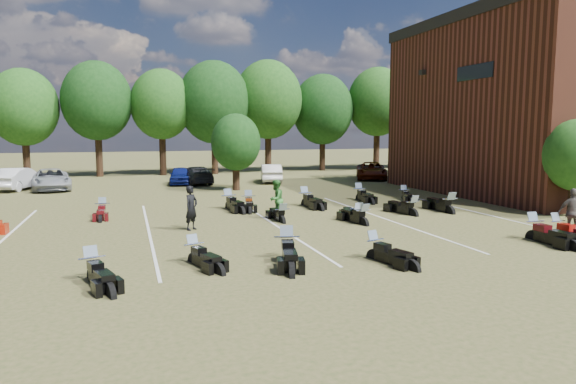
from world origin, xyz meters
name	(u,v)px	position (x,y,z in m)	size (l,w,h in m)	color
ground	(373,234)	(0.00, 0.00, 0.00)	(160.00, 160.00, 0.00)	brown
car_1	(19,179)	(-15.48, 19.90, 0.72)	(1.53, 4.39, 1.45)	silver
car_2	(51,179)	(-13.49, 19.18, 0.69)	(2.29, 4.96, 1.38)	#93969B
car_3	(196,175)	(-4.03, 20.02, 0.64)	(1.79, 4.41, 1.28)	black
car_4	(180,175)	(-5.10, 20.21, 0.63)	(1.50, 3.72, 1.27)	navy
car_5	(271,173)	(1.51, 19.71, 0.68)	(1.43, 4.10, 1.35)	#BAB9B5
car_6	(371,171)	(9.76, 19.64, 0.68)	(2.25, 4.88, 1.36)	#531504
car_7	(432,169)	(14.54, 18.54, 0.77)	(2.16, 5.31, 1.54)	#3B3A40
person_black	(191,208)	(-6.38, 2.83, 0.87)	(0.63, 0.42, 1.73)	black
person_green	(276,199)	(-2.54, 4.34, 0.86)	(0.83, 0.65, 1.72)	#2E702A
person_grey	(573,213)	(6.63, -2.69, 0.89)	(1.05, 0.44, 1.79)	#5C564F
motorcycle_1	(93,280)	(-9.66, -3.22, 0.00)	(0.70, 2.21, 1.23)	black
motorcycle_2	(194,263)	(-6.93, -2.23, 0.00)	(0.66, 2.07, 1.15)	black
motorcycle_3	(287,259)	(-4.19, -2.61, 0.00)	(0.79, 2.48, 1.38)	black
motorcycle_4	(374,259)	(-1.66, -3.41, 0.00)	(0.68, 2.13, 1.19)	black
motorcycle_5	(534,240)	(4.99, -2.62, 0.00)	(0.77, 2.42, 1.35)	black
motorcycle_6	(556,238)	(5.99, -2.64, 0.00)	(0.72, 2.25, 1.26)	#470A0D
motorcycle_9	(282,223)	(-2.56, 3.27, 0.00)	(0.66, 2.06, 1.15)	black
motorcycle_10	(358,223)	(0.47, 2.35, 0.00)	(0.68, 2.14, 1.19)	black
motorcycle_11	(364,225)	(0.46, 1.74, 0.00)	(0.71, 2.23, 1.24)	black
motorcycle_12	(450,213)	(5.59, 3.23, 0.00)	(0.80, 2.52, 1.40)	black
motorcycle_13	(413,216)	(3.60, 3.18, 0.00)	(0.75, 2.36, 1.32)	black
motorcycle_14	(103,216)	(-9.84, 7.27, 0.00)	(0.67, 2.11, 1.18)	#45090D
motorcycle_16	(229,209)	(-3.98, 7.77, 0.00)	(0.78, 2.44, 1.36)	black
motorcycle_17	(249,208)	(-3.02, 7.58, 0.00)	(0.72, 2.26, 1.26)	black
motorcycle_18	(305,206)	(-0.02, 7.64, 0.00)	(0.78, 2.44, 1.36)	black
motorcycle_19	(359,200)	(3.56, 8.76, 0.00)	(0.75, 2.36, 1.31)	black
motorcycle_20	(404,199)	(6.05, 8.20, 0.00)	(0.63, 1.99, 1.11)	black
tree_line	(216,103)	(-1.00, 29.00, 6.31)	(56.00, 6.00, 9.79)	black
young_tree_near_building	(576,155)	(10.50, 1.00, 2.75)	(2.80, 2.80, 4.16)	black
young_tree_midfield	(236,142)	(-2.00, 15.50, 3.09)	(3.20, 3.20, 4.70)	black
parking_lines	(274,224)	(-3.00, 3.00, 0.01)	(20.10, 14.00, 0.01)	silver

